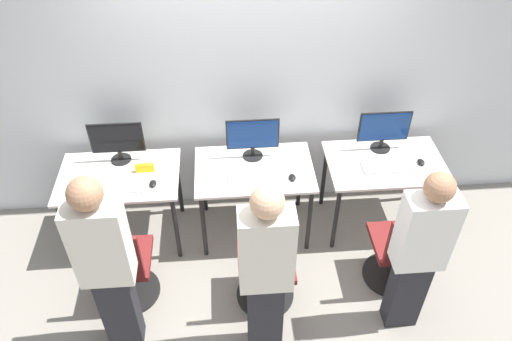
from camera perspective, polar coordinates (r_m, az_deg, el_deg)
The scene contains 21 objects.
ground_plane at distance 4.61m, azimuth 0.13°, elevation -9.61°, with size 20.00×20.00×0.00m, color gray.
wall_back at distance 4.31m, azimuth -0.70°, elevation 10.84°, with size 12.00×0.05×2.80m.
desk_left at distance 4.46m, azimuth -15.26°, elevation -1.42°, with size 1.02×0.67×0.75m.
monitor_left at distance 4.43m, azimuth -15.59°, elevation 3.27°, with size 0.46×0.18×0.39m.
keyboard_left at distance 4.28m, azimuth -15.75°, elevation -1.80°, with size 0.46×0.17×0.02m.
mouse_left at distance 4.23m, azimuth -11.70°, elevation -1.47°, with size 0.06×0.09×0.03m.
office_chair_left at distance 4.16m, azimuth -14.89°, elevation -10.88°, with size 0.48×0.48×0.90m.
person_left at distance 3.53m, azimuth -16.74°, elevation -10.13°, with size 0.36×0.22×1.65m.
desk_center at distance 4.37m, azimuth -0.21°, elevation -0.68°, with size 1.02×0.67×0.75m.
monitor_center at distance 4.31m, azimuth -0.39°, elevation 3.82°, with size 0.46×0.18×0.39m.
keyboard_center at distance 4.18m, azimuth -0.04°, elevation -1.13°, with size 0.46×0.17×0.02m.
mouse_center at distance 4.21m, azimuth 4.17°, elevation -0.79°, with size 0.06×0.09×0.03m.
office_chair_center at distance 4.01m, azimuth 1.19°, elevation -11.58°, with size 0.48×0.48×0.90m.
person_center at distance 3.39m, azimuth 1.14°, elevation -11.28°, with size 0.36×0.21×1.62m.
desk_right at distance 4.58m, azimuth 14.43°, elevation 0.09°, with size 1.02×0.67×0.75m.
monitor_right at distance 4.54m, azimuth 14.41°, elevation 4.55°, with size 0.46×0.18×0.39m.
keyboard_right at distance 4.46m, azimuth 14.89°, elevation 0.47°, with size 0.46×0.17×0.02m.
mouse_right at distance 4.58m, azimuth 18.35°, elevation 0.92°, with size 0.06×0.09×0.03m.
office_chair_right at distance 4.30m, azimuth 16.08°, elevation -9.00°, with size 0.48×0.48×0.90m.
person_right at distance 3.73m, azimuth 18.13°, elevation -8.72°, with size 0.36×0.20×1.54m.
placard_left at distance 4.36m, azimuth -12.61°, elevation 0.30°, with size 0.16×0.03×0.08m.
Camera 1 is at (-0.24, -2.93, 3.55)m, focal length 35.00 mm.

